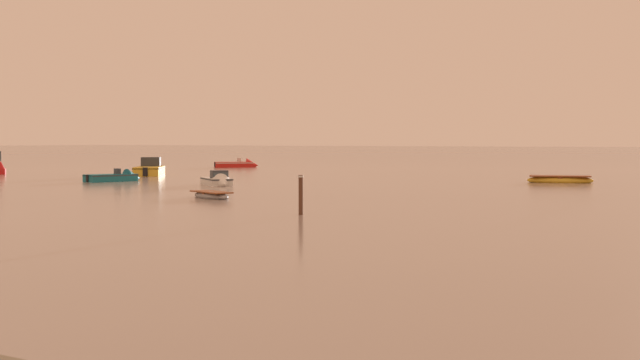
{
  "coord_description": "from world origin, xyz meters",
  "views": [
    {
      "loc": [
        33.73,
        -19.15,
        3.1
      ],
      "look_at": [
        3.41,
        29.31,
        0.49
      ],
      "focal_mm": 48.82,
      "sensor_mm": 36.0,
      "label": 1
    }
  ],
  "objects_px": {
    "motorboat_moored_3": "(119,178)",
    "motorboat_moored_6": "(240,165)",
    "motorboat_moored_0": "(219,182)",
    "motorboat_moored_5": "(151,171)",
    "channel_buoy": "(1,169)",
    "rowboat_moored_3": "(211,196)",
    "rowboat_moored_2": "(560,180)",
    "mooring_post_near": "(301,196)"
  },
  "relations": [
    {
      "from": "motorboat_moored_5",
      "to": "channel_buoy",
      "type": "relative_size",
      "value": 2.75
    },
    {
      "from": "rowboat_moored_3",
      "to": "mooring_post_near",
      "type": "height_order",
      "value": "mooring_post_near"
    },
    {
      "from": "motorboat_moored_6",
      "to": "channel_buoy",
      "type": "height_order",
      "value": "channel_buoy"
    },
    {
      "from": "motorboat_moored_0",
      "to": "rowboat_moored_3",
      "type": "distance_m",
      "value": 12.93
    },
    {
      "from": "rowboat_moored_3",
      "to": "motorboat_moored_0",
      "type": "bearing_deg",
      "value": -30.09
    },
    {
      "from": "motorboat_moored_5",
      "to": "channel_buoy",
      "type": "bearing_deg",
      "value": 80.95
    },
    {
      "from": "motorboat_moored_6",
      "to": "rowboat_moored_3",
      "type": "bearing_deg",
      "value": -100.48
    },
    {
      "from": "channel_buoy",
      "to": "motorboat_moored_3",
      "type": "bearing_deg",
      "value": -11.66
    },
    {
      "from": "rowboat_moored_3",
      "to": "channel_buoy",
      "type": "xyz_separation_m",
      "value": [
        -36.89,
        15.17,
        0.32
      ]
    },
    {
      "from": "rowboat_moored_2",
      "to": "motorboat_moored_6",
      "type": "height_order",
      "value": "motorboat_moored_6"
    },
    {
      "from": "rowboat_moored_3",
      "to": "motorboat_moored_6",
      "type": "height_order",
      "value": "motorboat_moored_6"
    },
    {
      "from": "rowboat_moored_2",
      "to": "channel_buoy",
      "type": "xyz_separation_m",
      "value": [
        -47.73,
        -11.72,
        0.26
      ]
    },
    {
      "from": "rowboat_moored_3",
      "to": "motorboat_moored_5",
      "type": "xyz_separation_m",
      "value": [
        -24.45,
        21.48,
        0.22
      ]
    },
    {
      "from": "channel_buoy",
      "to": "rowboat_moored_3",
      "type": "bearing_deg",
      "value": -22.36
    },
    {
      "from": "motorboat_moored_0",
      "to": "motorboat_moored_6",
      "type": "distance_m",
      "value": 40.4
    },
    {
      "from": "motorboat_moored_0",
      "to": "mooring_post_near",
      "type": "bearing_deg",
      "value": -5.71
    },
    {
      "from": "rowboat_moored_3",
      "to": "motorboat_moored_6",
      "type": "bearing_deg",
      "value": -31.4
    },
    {
      "from": "rowboat_moored_2",
      "to": "motorboat_moored_6",
      "type": "distance_m",
      "value": 45.03
    },
    {
      "from": "channel_buoy",
      "to": "motorboat_moored_0",
      "type": "bearing_deg",
      "value": -9.44
    },
    {
      "from": "motorboat_moored_5",
      "to": "channel_buoy",
      "type": "height_order",
      "value": "channel_buoy"
    },
    {
      "from": "motorboat_moored_5",
      "to": "mooring_post_near",
      "type": "distance_m",
      "value": 44.03
    },
    {
      "from": "rowboat_moored_3",
      "to": "channel_buoy",
      "type": "height_order",
      "value": "channel_buoy"
    },
    {
      "from": "motorboat_moored_0",
      "to": "motorboat_moored_3",
      "type": "xyz_separation_m",
      "value": [
        -10.46,
        0.99,
        -0.03
      ]
    },
    {
      "from": "motorboat_moored_0",
      "to": "motorboat_moored_5",
      "type": "height_order",
      "value": "motorboat_moored_5"
    },
    {
      "from": "rowboat_moored_2",
      "to": "channel_buoy",
      "type": "bearing_deg",
      "value": 176.3
    },
    {
      "from": "motorboat_moored_3",
      "to": "rowboat_moored_2",
      "type": "distance_m",
      "value": 32.99
    },
    {
      "from": "rowboat_moored_2",
      "to": "channel_buoy",
      "type": "distance_m",
      "value": 49.15
    },
    {
      "from": "motorboat_moored_5",
      "to": "channel_buoy",
      "type": "distance_m",
      "value": 13.94
    },
    {
      "from": "motorboat_moored_3",
      "to": "motorboat_moored_5",
      "type": "distance_m",
      "value": 11.91
    },
    {
      "from": "mooring_post_near",
      "to": "channel_buoy",
      "type": "bearing_deg",
      "value": 155.44
    },
    {
      "from": "motorboat_moored_0",
      "to": "channel_buoy",
      "type": "bearing_deg",
      "value": -151.97
    },
    {
      "from": "channel_buoy",
      "to": "mooring_post_near",
      "type": "bearing_deg",
      "value": -24.56
    },
    {
      "from": "rowboat_moored_3",
      "to": "channel_buoy",
      "type": "distance_m",
      "value": 39.89
    },
    {
      "from": "motorboat_moored_5",
      "to": "mooring_post_near",
      "type": "height_order",
      "value": "mooring_post_near"
    },
    {
      "from": "motorboat_moored_0",
      "to": "motorboat_moored_3",
      "type": "relative_size",
      "value": 0.88
    },
    {
      "from": "motorboat_moored_0",
      "to": "motorboat_moored_5",
      "type": "bearing_deg",
      "value": -176.29
    },
    {
      "from": "motorboat_moored_3",
      "to": "motorboat_moored_6",
      "type": "distance_m",
      "value": 34.49
    },
    {
      "from": "rowboat_moored_2",
      "to": "motorboat_moored_5",
      "type": "xyz_separation_m",
      "value": [
        -35.3,
        -5.41,
        0.16
      ]
    },
    {
      "from": "rowboat_moored_3",
      "to": "motorboat_moored_6",
      "type": "relative_size",
      "value": 0.71
    },
    {
      "from": "rowboat_moored_3",
      "to": "motorboat_moored_3",
      "type": "bearing_deg",
      "value": -8.89
    },
    {
      "from": "motorboat_moored_6",
      "to": "mooring_post_near",
      "type": "height_order",
      "value": "mooring_post_near"
    },
    {
      "from": "rowboat_moored_3",
      "to": "rowboat_moored_2",
      "type": "bearing_deg",
      "value": -89.01
    }
  ]
}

